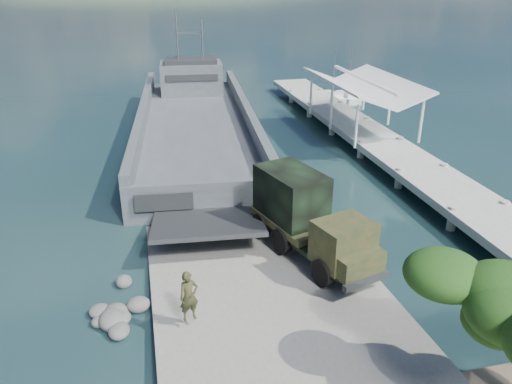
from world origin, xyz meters
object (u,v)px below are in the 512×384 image
pier (366,126)px  military_truck (307,217)px  soldier (189,305)px  sailboat_far (333,97)px  sailboat_near (349,98)px  landing_craft (196,130)px

pier → military_truck: 18.94m
pier → military_truck: bearing=-123.4°
pier → military_truck: (-10.41, -15.81, 0.74)m
soldier → sailboat_far: 40.61m
pier → sailboat_near: sailboat_near is taller
sailboat_near → military_truck: bearing=-111.6°
soldier → sailboat_near: size_ratio=0.35×
military_truck → soldier: military_truck is taller
military_truck → sailboat_far: (13.58, 30.94, -2.03)m
landing_craft → military_truck: size_ratio=4.38×
soldier → military_truck: bearing=20.2°
pier → sailboat_near: (4.79, 14.59, -1.29)m
pier → sailboat_near: size_ratio=7.47×
landing_craft → sailboat_far: 19.69m
sailboat_far → soldier: bearing=-118.2°
military_truck → sailboat_far: size_ratio=1.42×
sailboat_near → sailboat_far: bearing=166.6°
landing_craft → sailboat_far: size_ratio=6.22×
pier → landing_craft: (-13.31, 4.38, -0.73)m
landing_craft → military_truck: bearing=-76.6°
military_truck → sailboat_far: bearing=49.5°
soldier → sailboat_far: (19.76, 35.46, -1.22)m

